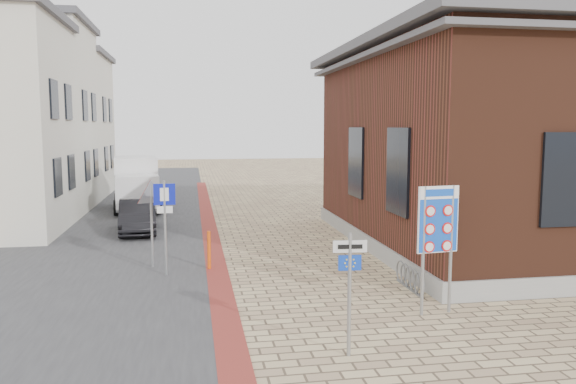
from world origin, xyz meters
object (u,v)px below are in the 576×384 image
object	(u,v)px
parking_sign	(165,211)
bollard	(209,250)
essen_sign	(350,276)
box_truck	(136,183)
border_sign	(438,222)
sedan	(137,216)

from	to	relation	value
parking_sign	bollard	world-z (taller)	parking_sign
parking_sign	bollard	size ratio (longest dim) A/B	2.36
essen_sign	bollard	size ratio (longest dim) A/B	2.00
box_truck	parking_sign	size ratio (longest dim) A/B	1.96
box_truck	essen_sign	distance (m)	19.32
box_truck	bollard	distance (m)	12.49
border_sign	essen_sign	bearing A→B (deg)	-149.89
box_truck	essen_sign	bearing A→B (deg)	-80.44
sedan	border_sign	xyz separation A→B (m)	(7.22, -10.76, 1.38)
sedan	border_sign	distance (m)	13.03
border_sign	parking_sign	distance (m)	7.19
box_truck	bollard	world-z (taller)	box_truck
border_sign	box_truck	bearing A→B (deg)	108.13
bollard	box_truck	bearing A→B (deg)	104.35
sedan	bollard	world-z (taller)	sedan
sedan	bollard	distance (m)	6.62
essen_sign	parking_sign	world-z (taller)	parking_sign
essen_sign	bollard	bearing A→B (deg)	113.41
border_sign	bollard	size ratio (longest dim) A/B	2.53
box_truck	border_sign	distance (m)	18.45
box_truck	essen_sign	world-z (taller)	box_truck
box_truck	essen_sign	size ratio (longest dim) A/B	2.30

